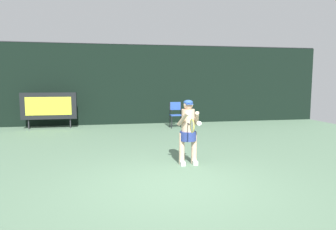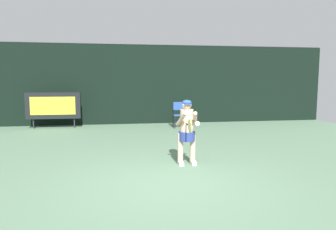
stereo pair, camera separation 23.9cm
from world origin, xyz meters
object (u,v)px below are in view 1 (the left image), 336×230
at_px(umpire_chair, 176,113).
at_px(scoreboard, 49,106).
at_px(tennis_racket, 192,126).
at_px(tennis_player, 188,129).
at_px(water_bottle, 186,125).

bearing_deg(umpire_chair, scoreboard, 172.89).
distance_m(scoreboard, tennis_racket, 8.01).
height_order(umpire_chair, tennis_player, tennis_player).
relative_size(scoreboard, water_bottle, 8.30).
relative_size(tennis_player, tennis_racket, 2.55).
distance_m(umpire_chair, water_bottle, 0.68).
height_order(umpire_chair, water_bottle, umpire_chair).
height_order(scoreboard, water_bottle, scoreboard).
distance_m(scoreboard, water_bottle, 5.75).
xyz_separation_m(scoreboard, tennis_player, (4.32, -6.29, -0.10)).
xyz_separation_m(water_bottle, tennis_player, (-1.30, -5.36, 0.73)).
xyz_separation_m(scoreboard, water_bottle, (5.62, -0.93, -0.82)).
distance_m(umpire_chair, tennis_racket, 6.21).
bearing_deg(water_bottle, umpire_chair, 143.56).
relative_size(water_bottle, tennis_racket, 0.44).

